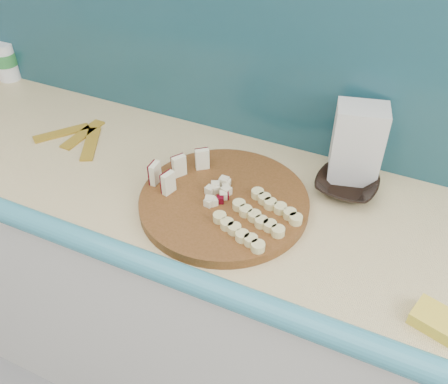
% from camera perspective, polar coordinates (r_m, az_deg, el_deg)
% --- Properties ---
extents(kitchen_counter, '(2.20, 0.63, 0.91)m').
position_cam_1_polar(kitchen_counter, '(1.66, -1.37, -11.85)').
color(kitchen_counter, white).
rests_on(kitchen_counter, ground).
extents(backsplash, '(2.20, 0.02, 0.50)m').
position_cam_1_polar(backsplash, '(1.42, 3.49, 14.99)').
color(backsplash, teal).
rests_on(backsplash, kitchen_counter).
extents(cutting_board, '(0.56, 0.56, 0.03)m').
position_cam_1_polar(cutting_board, '(1.27, 0.00, -1.16)').
color(cutting_board, '#4A2C0F').
rests_on(cutting_board, kitchen_counter).
extents(apple_wedges, '(0.11, 0.17, 0.06)m').
position_cam_1_polar(apple_wedges, '(1.31, -5.49, 2.53)').
color(apple_wedges, '#F7F1C5').
rests_on(apple_wedges, cutting_board).
extents(apple_chunks, '(0.07, 0.07, 0.02)m').
position_cam_1_polar(apple_chunks, '(1.27, -0.85, 0.27)').
color(apple_chunks, beige).
rests_on(apple_chunks, cutting_board).
extents(banana_slices, '(0.20, 0.20, 0.02)m').
position_cam_1_polar(banana_slices, '(1.19, 3.90, -3.05)').
color(banana_slices, '#E3D68B').
rests_on(banana_slices, cutting_board).
extents(brown_bowl, '(0.17, 0.17, 0.04)m').
position_cam_1_polar(brown_bowl, '(1.35, 13.81, 0.67)').
color(brown_bowl, black).
rests_on(brown_bowl, kitchen_counter).
extents(flour_bag, '(0.15, 0.12, 0.22)m').
position_cam_1_polar(flour_bag, '(1.35, 14.95, 5.30)').
color(flour_bag, silver).
rests_on(flour_bag, kitchen_counter).
extents(canister, '(0.08, 0.08, 0.13)m').
position_cam_1_polar(canister, '(1.99, -23.69, 13.58)').
color(canister, white).
rests_on(canister, kitchen_counter).
extents(sponge, '(0.11, 0.09, 0.03)m').
position_cam_1_polar(sponge, '(1.11, 23.26, -13.40)').
color(sponge, yellow).
rests_on(sponge, kitchen_counter).
extents(banana_peel, '(0.24, 0.20, 0.01)m').
position_cam_1_polar(banana_peel, '(1.59, -16.32, 6.05)').
color(banana_peel, '#BB8F23').
rests_on(banana_peel, kitchen_counter).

